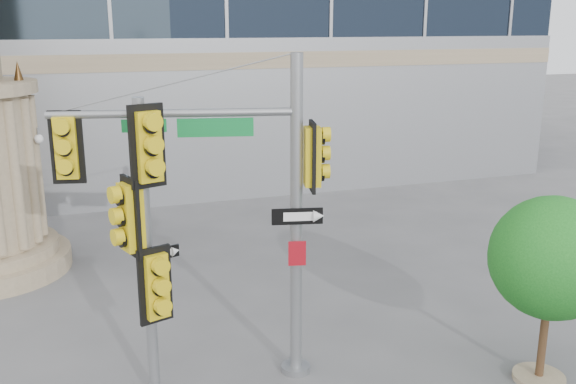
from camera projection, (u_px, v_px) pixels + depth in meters
name	position (u px, v px, depth m)	size (l,w,h in m)	color
main_signal_pole	(235.00, 185.00, 11.37)	(4.63, 1.42, 6.05)	slate
secondary_signal_pole	(146.00, 233.00, 10.61)	(1.01, 0.72, 5.40)	slate
street_tree	(553.00, 262.00, 11.55)	(2.30, 2.25, 3.59)	gray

